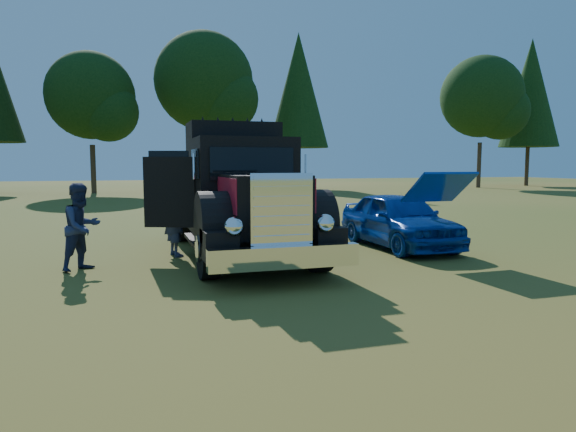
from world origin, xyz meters
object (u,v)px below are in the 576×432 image
at_px(diamond_t_truck, 241,199).
at_px(hotrod_coupe, 399,219).
at_px(spectator_far, 82,227).
at_px(spectator_near, 175,214).

distance_m(diamond_t_truck, hotrod_coupe, 4.02).
bearing_deg(hotrod_coupe, diamond_t_truck, -179.10).
xyz_separation_m(diamond_t_truck, hotrod_coupe, (3.97, 0.06, -0.59)).
distance_m(hotrod_coupe, spectator_far, 7.25).
bearing_deg(spectator_far, hotrod_coupe, -38.68).
height_order(diamond_t_truck, spectator_near, diamond_t_truck).
height_order(spectator_near, spectator_far, spectator_near).
bearing_deg(diamond_t_truck, spectator_far, -169.64).
relative_size(diamond_t_truck, hotrod_coupe, 1.71).
xyz_separation_m(spectator_near, spectator_far, (-1.85, -1.05, -0.09)).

